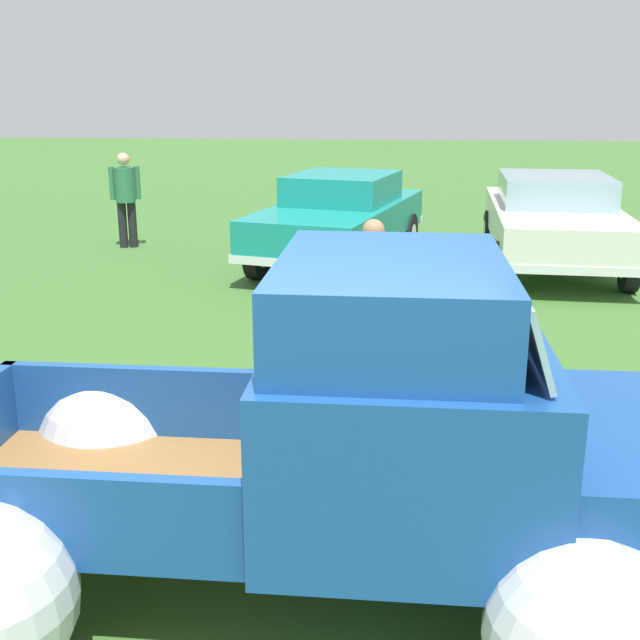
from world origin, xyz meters
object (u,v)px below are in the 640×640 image
(vintage_pickup_truck, at_px, (357,466))
(spectator_0, at_px, (126,194))
(spectator_1, at_px, (372,292))
(show_car_1, at_px, (554,217))
(show_car_0, at_px, (340,216))

(vintage_pickup_truck, relative_size, spectator_0, 2.79)
(vintage_pickup_truck, xyz_separation_m, spectator_1, (-0.03, 3.30, 0.14))
(show_car_1, distance_m, spectator_1, 6.05)
(show_car_0, distance_m, show_car_1, 3.36)
(spectator_1, bearing_deg, show_car_1, 52.38)
(vintage_pickup_truck, bearing_deg, spectator_1, 90.36)
(show_car_0, relative_size, spectator_0, 2.80)
(show_car_1, height_order, spectator_0, spectator_0)
(show_car_0, xyz_separation_m, show_car_1, (3.36, 0.12, 0.00))
(spectator_0, xyz_separation_m, spectator_1, (4.55, -6.32, -0.04))
(spectator_0, bearing_deg, show_car_1, -116.67)
(spectator_0, bearing_deg, spectator_1, -163.87)
(vintage_pickup_truck, bearing_deg, spectator_0, 115.26)
(show_car_0, bearing_deg, spectator_1, 21.29)
(show_car_0, distance_m, spectator_0, 3.98)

